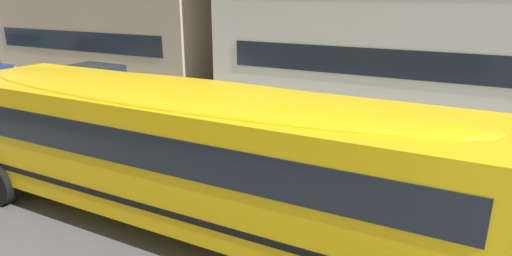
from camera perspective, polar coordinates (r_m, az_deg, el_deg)
ground_plane at (r=11.81m, az=-13.15°, el=-5.12°), size 400.00×400.00×0.00m
sidewalk_far at (r=17.49m, az=2.11°, el=2.83°), size 120.00×3.00×0.01m
lane_centreline at (r=11.81m, az=-13.16°, el=-5.10°), size 110.00×0.16×0.01m
school_bus at (r=8.43m, az=-11.07°, el=-1.81°), size 12.92×3.06×2.88m
parked_car_white_beside_sign at (r=19.04m, az=-20.68°, el=5.52°), size 3.92×1.92×1.64m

